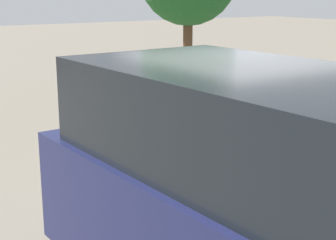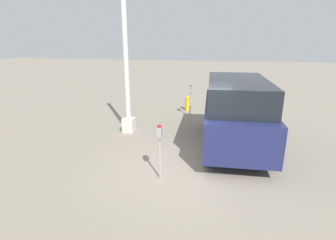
# 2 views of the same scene
# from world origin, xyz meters

# --- Properties ---
(ground_plane) EXTENTS (80.00, 80.00, 0.00)m
(ground_plane) POSITION_xyz_m (0.00, 0.00, 0.00)
(ground_plane) COLOR gray
(parking_meter_near) EXTENTS (0.21, 0.13, 1.48)m
(parking_meter_near) POSITION_xyz_m (-0.60, 0.48, 1.09)
(parking_meter_near) COLOR #9E9EA3
(parking_meter_near) RESTS_ON ground
(parked_van) EXTENTS (4.89, 2.20, 2.28)m
(parked_van) POSITION_xyz_m (2.02, -1.46, 1.22)
(parked_van) COLOR navy
(parked_van) RESTS_ON ground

